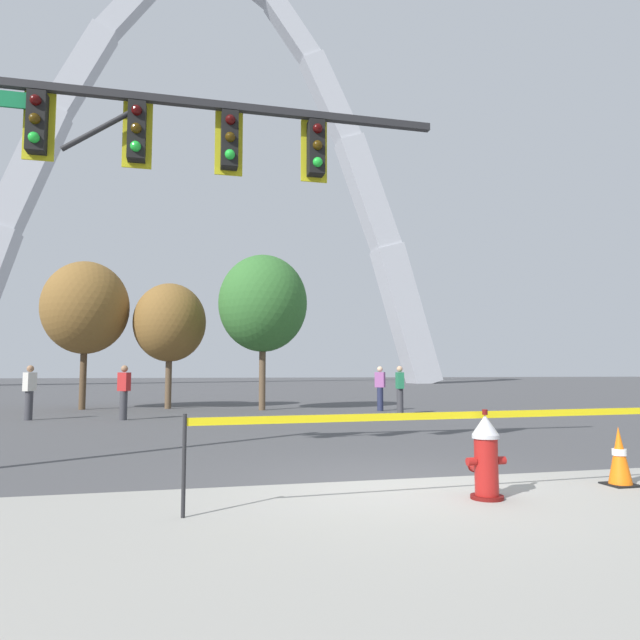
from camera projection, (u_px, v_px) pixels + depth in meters
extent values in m
plane|color=#474749|center=(398.00, 486.00, 7.10)|extent=(240.00, 240.00, 0.00)
cube|color=#99968E|center=(607.00, 596.00, 3.62)|extent=(40.00, 8.00, 0.01)
cylinder|color=#5E0F0D|center=(487.00, 498.00, 6.36)|extent=(0.36, 0.36, 0.05)
cylinder|color=maroon|center=(486.00, 467.00, 6.39)|extent=(0.26, 0.26, 0.62)
cylinder|color=#B7B7BC|center=(486.00, 437.00, 6.42)|extent=(0.30, 0.30, 0.04)
cone|color=#B7B7BC|center=(485.00, 425.00, 6.43)|extent=(0.30, 0.30, 0.22)
cylinder|color=#5E0F0D|center=(485.00, 412.00, 6.44)|extent=(0.06, 0.06, 0.06)
cylinder|color=maroon|center=(471.00, 462.00, 6.35)|extent=(0.10, 0.09, 0.09)
cylinder|color=maroon|center=(501.00, 460.00, 6.44)|extent=(0.10, 0.09, 0.09)
cylinder|color=maroon|center=(477.00, 467.00, 6.58)|extent=(0.13, 0.14, 0.13)
cylinder|color=#5E0F0D|center=(474.00, 465.00, 6.66)|extent=(0.15, 0.03, 0.15)
cylinder|color=#232326|center=(184.00, 466.00, 5.59)|extent=(0.04, 0.04, 1.00)
cube|color=yellow|center=(456.00, 415.00, 6.47)|extent=(5.94, 0.33, 0.08)
cube|color=black|center=(621.00, 485.00, 7.11)|extent=(0.36, 0.36, 0.03)
cone|color=orange|center=(619.00, 455.00, 7.14)|extent=(0.28, 0.28, 0.70)
cylinder|color=white|center=(619.00, 452.00, 7.15)|extent=(0.17, 0.17, 0.08)
cube|color=#232326|center=(204.00, 104.00, 9.04)|extent=(7.60, 0.12, 0.12)
cylinder|color=#232326|center=(101.00, 128.00, 8.64)|extent=(1.11, 0.08, 0.81)
cube|color=black|center=(37.00, 122.00, 8.43)|extent=(0.26, 0.24, 0.90)
cube|color=gold|center=(39.00, 126.00, 8.57)|extent=(0.44, 0.03, 1.04)
sphere|color=#360606|center=(36.00, 100.00, 8.33)|extent=(0.16, 0.16, 0.16)
sphere|color=#392706|center=(35.00, 119.00, 8.31)|extent=(0.16, 0.16, 0.16)
sphere|color=green|center=(34.00, 137.00, 8.28)|extent=(0.16, 0.16, 0.16)
cube|color=black|center=(137.00, 132.00, 8.76)|extent=(0.26, 0.24, 0.90)
cube|color=gold|center=(137.00, 135.00, 8.89)|extent=(0.44, 0.03, 1.04)
sphere|color=#360606|center=(137.00, 110.00, 8.66)|extent=(0.16, 0.16, 0.16)
sphere|color=#392706|center=(136.00, 128.00, 8.63)|extent=(0.16, 0.16, 0.16)
sphere|color=green|center=(136.00, 146.00, 8.61)|extent=(0.16, 0.16, 0.16)
cube|color=black|center=(230.00, 140.00, 9.08)|extent=(0.26, 0.24, 0.90)
cube|color=gold|center=(229.00, 144.00, 9.22)|extent=(0.44, 0.03, 1.04)
sphere|color=#360606|center=(230.00, 120.00, 8.98)|extent=(0.16, 0.16, 0.16)
sphere|color=#392706|center=(230.00, 137.00, 8.96)|extent=(0.16, 0.16, 0.16)
sphere|color=green|center=(230.00, 154.00, 8.93)|extent=(0.16, 0.16, 0.16)
cube|color=black|center=(316.00, 148.00, 9.41)|extent=(0.26, 0.24, 0.90)
cube|color=gold|center=(314.00, 151.00, 9.54)|extent=(0.44, 0.03, 1.04)
sphere|color=#360606|center=(318.00, 128.00, 9.31)|extent=(0.16, 0.16, 0.16)
sphere|color=#392706|center=(318.00, 145.00, 9.28)|extent=(0.16, 0.16, 0.16)
sphere|color=green|center=(318.00, 162.00, 9.26)|extent=(0.16, 0.16, 0.16)
cube|color=#B2B5BC|center=(30.00, 169.00, 59.32)|extent=(7.36, 2.93, 13.76)
cube|color=#B2B5BC|center=(81.00, 72.00, 61.37)|extent=(6.95, 2.59, 10.72)
cube|color=#B2B5BC|center=(128.00, 8.00, 63.13)|extent=(6.45, 2.24, 7.73)
cube|color=#B2B5BC|center=(292.00, 31.00, 67.38)|extent=(6.45, 2.24, 7.73)
cube|color=#B2B5BC|center=(330.00, 100.00, 67.74)|extent=(6.95, 2.59, 10.72)
cube|color=#B2B5BC|center=(368.00, 195.00, 67.82)|extent=(7.36, 2.93, 13.76)
cube|color=#B2B5BC|center=(406.00, 316.00, 67.62)|extent=(7.75, 3.28, 16.84)
cylinder|color=brown|center=(83.00, 377.00, 21.39)|extent=(0.24, 0.24, 2.38)
ellipsoid|color=brown|center=(86.00, 308.00, 21.62)|extent=(3.17, 3.17, 3.48)
cylinder|color=brown|center=(168.00, 381.00, 21.92)|extent=(0.24, 0.24, 2.05)
ellipsoid|color=brown|center=(170.00, 322.00, 22.12)|extent=(2.74, 2.74, 3.01)
cylinder|color=brown|center=(262.00, 376.00, 21.08)|extent=(0.24, 0.24, 2.45)
ellipsoid|color=#336B2D|center=(263.00, 303.00, 21.32)|extent=(3.27, 3.27, 3.60)
cylinder|color=#38383D|center=(400.00, 401.00, 19.09)|extent=(0.22, 0.22, 0.84)
cube|color=#23754C|center=(400.00, 380.00, 19.15)|extent=(0.23, 0.35, 0.54)
sphere|color=tan|center=(400.00, 369.00, 19.18)|extent=(0.20, 0.20, 0.20)
cylinder|color=#38383D|center=(123.00, 405.00, 16.76)|extent=(0.22, 0.22, 0.84)
cube|color=#B22323|center=(124.00, 382.00, 16.83)|extent=(0.39, 0.37, 0.54)
sphere|color=#936B4C|center=(125.00, 369.00, 16.86)|extent=(0.20, 0.20, 0.20)
cylinder|color=#38383D|center=(29.00, 406.00, 16.71)|extent=(0.22, 0.22, 0.84)
cube|color=beige|center=(30.00, 382.00, 16.77)|extent=(0.35, 0.39, 0.54)
sphere|color=#936B4C|center=(30.00, 369.00, 16.81)|extent=(0.20, 0.20, 0.20)
cylinder|color=#232847|center=(380.00, 399.00, 20.57)|extent=(0.22, 0.22, 0.84)
cube|color=#995193|center=(380.00, 380.00, 20.63)|extent=(0.39, 0.37, 0.54)
sphere|color=beige|center=(380.00, 369.00, 20.67)|extent=(0.20, 0.20, 0.20)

